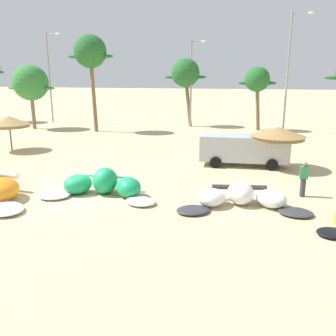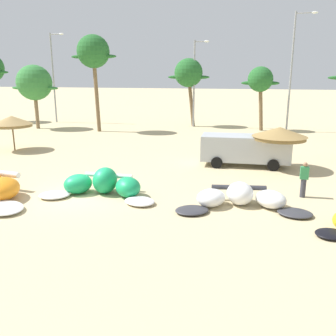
{
  "view_description": "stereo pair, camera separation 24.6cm",
  "coord_description": "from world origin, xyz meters",
  "px_view_note": "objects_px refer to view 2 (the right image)",
  "views": [
    {
      "loc": [
        7.57,
        -14.49,
        5.37
      ],
      "look_at": [
        3.71,
        2.0,
        1.0
      ],
      "focal_mm": 38.75,
      "sensor_mm": 36.0,
      "label": 1
    },
    {
      "loc": [
        7.81,
        -14.43,
        5.37
      ],
      "look_at": [
        3.71,
        2.0,
        1.0
      ],
      "focal_mm": 38.75,
      "sensor_mm": 36.0,
      "label": 2
    }
  ],
  "objects_px": {
    "beach_umbrella_middle": "(280,133)",
    "lamppost_west": "(54,74)",
    "parked_van": "(243,148)",
    "palm_center_right": "(260,81)",
    "kite_center": "(241,198)",
    "lamppost_east_center": "(293,67)",
    "palm_left": "(34,83)",
    "palm_left_of_gap": "(93,53)",
    "kite_left_of_center": "(103,185)",
    "beach_umbrella_near_van": "(12,121)",
    "lamppost_west_center": "(195,80)",
    "person_near_kites": "(304,180)",
    "palm_center_left": "(189,74)"
  },
  "relations": [
    {
      "from": "person_near_kites",
      "to": "palm_left",
      "type": "distance_m",
      "value": 29.26
    },
    {
      "from": "parked_van",
      "to": "palm_left_of_gap",
      "type": "relative_size",
      "value": 0.59
    },
    {
      "from": "lamppost_west",
      "to": "kite_left_of_center",
      "type": "bearing_deg",
      "value": -55.44
    },
    {
      "from": "beach_umbrella_near_van",
      "to": "parked_van",
      "type": "distance_m",
      "value": 16.49
    },
    {
      "from": "beach_umbrella_middle",
      "to": "lamppost_west",
      "type": "relative_size",
      "value": 0.32
    },
    {
      "from": "kite_center",
      "to": "beach_umbrella_near_van",
      "type": "bearing_deg",
      "value": 154.63
    },
    {
      "from": "beach_umbrella_middle",
      "to": "parked_van",
      "type": "height_order",
      "value": "beach_umbrella_middle"
    },
    {
      "from": "palm_left",
      "to": "lamppost_west",
      "type": "height_order",
      "value": "lamppost_west"
    },
    {
      "from": "person_near_kites",
      "to": "palm_center_right",
      "type": "distance_m",
      "value": 20.88
    },
    {
      "from": "parked_van",
      "to": "palm_center_right",
      "type": "distance_m",
      "value": 15.5
    },
    {
      "from": "palm_left",
      "to": "palm_left_of_gap",
      "type": "distance_m",
      "value": 7.23
    },
    {
      "from": "parked_van",
      "to": "palm_center_right",
      "type": "height_order",
      "value": "palm_center_right"
    },
    {
      "from": "kite_left_of_center",
      "to": "kite_center",
      "type": "xyz_separation_m",
      "value": [
        6.23,
        -0.02,
        -0.1
      ]
    },
    {
      "from": "lamppost_west",
      "to": "beach_umbrella_near_van",
      "type": "bearing_deg",
      "value": -70.3
    },
    {
      "from": "parked_van",
      "to": "lamppost_west",
      "type": "bearing_deg",
      "value": 143.99
    },
    {
      "from": "lamppost_west_center",
      "to": "beach_umbrella_near_van",
      "type": "bearing_deg",
      "value": -124.79
    },
    {
      "from": "kite_center",
      "to": "lamppost_east_center",
      "type": "bearing_deg",
      "value": 81.41
    },
    {
      "from": "palm_center_right",
      "to": "lamppost_west_center",
      "type": "bearing_deg",
      "value": 171.3
    },
    {
      "from": "lamppost_west_center",
      "to": "parked_van",
      "type": "bearing_deg",
      "value": -70.17
    },
    {
      "from": "kite_left_of_center",
      "to": "lamppost_west_center",
      "type": "height_order",
      "value": "lamppost_west_center"
    },
    {
      "from": "kite_left_of_center",
      "to": "lamppost_west",
      "type": "bearing_deg",
      "value": 124.56
    },
    {
      "from": "kite_center",
      "to": "lamppost_east_center",
      "type": "xyz_separation_m",
      "value": [
        3.36,
        22.24,
        5.66
      ]
    },
    {
      "from": "parked_van",
      "to": "lamppost_west",
      "type": "distance_m",
      "value": 27.44
    },
    {
      "from": "lamppost_east_center",
      "to": "kite_left_of_center",
      "type": "bearing_deg",
      "value": -113.33
    },
    {
      "from": "lamppost_west",
      "to": "lamppost_east_center",
      "type": "height_order",
      "value": "lamppost_east_center"
    },
    {
      "from": "kite_center",
      "to": "lamppost_west",
      "type": "distance_m",
      "value": 32.49
    },
    {
      "from": "person_near_kites",
      "to": "lamppost_west",
      "type": "relative_size",
      "value": 0.16
    },
    {
      "from": "palm_center_right",
      "to": "lamppost_west_center",
      "type": "xyz_separation_m",
      "value": [
        -6.53,
        1.0,
        0.06
      ]
    },
    {
      "from": "kite_center",
      "to": "beach_umbrella_middle",
      "type": "bearing_deg",
      "value": 75.76
    },
    {
      "from": "palm_left",
      "to": "palm_center_right",
      "type": "relative_size",
      "value": 1.03
    },
    {
      "from": "kite_center",
      "to": "beach_umbrella_near_van",
      "type": "distance_m",
      "value": 18.59
    },
    {
      "from": "beach_umbrella_middle",
      "to": "parked_van",
      "type": "distance_m",
      "value": 2.29
    },
    {
      "from": "person_near_kites",
      "to": "lamppost_west_center",
      "type": "distance_m",
      "value": 23.44
    },
    {
      "from": "palm_center_left",
      "to": "lamppost_west",
      "type": "bearing_deg",
      "value": -178.24
    },
    {
      "from": "person_near_kites",
      "to": "lamppost_east_center",
      "type": "height_order",
      "value": "lamppost_east_center"
    },
    {
      "from": "beach_umbrella_near_van",
      "to": "kite_left_of_center",
      "type": "bearing_deg",
      "value": -37.01
    },
    {
      "from": "kite_center",
      "to": "lamppost_east_center",
      "type": "distance_m",
      "value": 23.2
    },
    {
      "from": "person_near_kites",
      "to": "palm_left",
      "type": "height_order",
      "value": "palm_left"
    },
    {
      "from": "beach_umbrella_middle",
      "to": "beach_umbrella_near_van",
      "type": "bearing_deg",
      "value": 176.76
    },
    {
      "from": "person_near_kites",
      "to": "beach_umbrella_near_van",
      "type": "bearing_deg",
      "value": 162.74
    },
    {
      "from": "palm_center_right",
      "to": "beach_umbrella_middle",
      "type": "bearing_deg",
      "value": -85.28
    },
    {
      "from": "palm_center_left",
      "to": "lamppost_west_center",
      "type": "xyz_separation_m",
      "value": [
        0.78,
        -0.37,
        -0.59
      ]
    },
    {
      "from": "beach_umbrella_middle",
      "to": "person_near_kites",
      "type": "xyz_separation_m",
      "value": [
        0.91,
        -4.98,
        -1.29
      ]
    },
    {
      "from": "palm_center_left",
      "to": "lamppost_west",
      "type": "height_order",
      "value": "lamppost_west"
    },
    {
      "from": "palm_center_right",
      "to": "person_near_kites",
      "type": "bearing_deg",
      "value": -83.89
    },
    {
      "from": "person_near_kites",
      "to": "lamppost_east_center",
      "type": "relative_size",
      "value": 0.15
    },
    {
      "from": "palm_left",
      "to": "palm_center_right",
      "type": "height_order",
      "value": "palm_left"
    },
    {
      "from": "kite_center",
      "to": "lamppost_west",
      "type": "height_order",
      "value": "lamppost_west"
    },
    {
      "from": "kite_left_of_center",
      "to": "palm_left_of_gap",
      "type": "bearing_deg",
      "value": 115.53
    },
    {
      "from": "palm_left",
      "to": "parked_van",
      "type": "bearing_deg",
      "value": -27.15
    }
  ]
}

